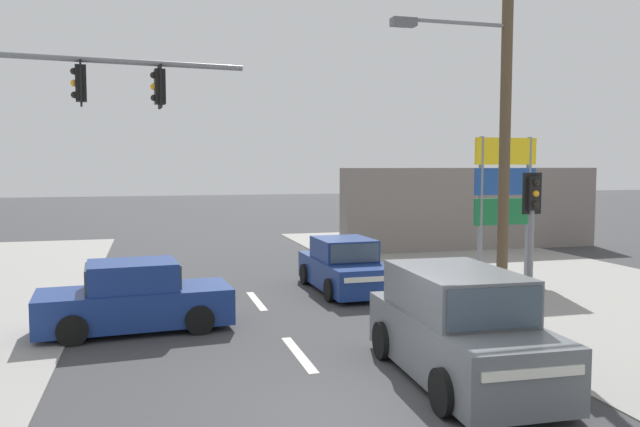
{
  "coord_description": "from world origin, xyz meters",
  "views": [
    {
      "loc": [
        -2.78,
        -8.68,
        3.7
      ],
      "look_at": [
        0.71,
        4.0,
        2.69
      ],
      "focal_mm": 35.0,
      "sensor_mm": 36.0,
      "label": 1
    }
  ],
  "objects_px": {
    "sedan_crossing_left": "(344,267)",
    "utility_pole_midground_right": "(501,102)",
    "pedestal_signal_right_kerb": "(531,229)",
    "shopping_plaza_sign": "(505,188)",
    "sedan_kerbside_parked": "(135,299)",
    "suv_oncoming_near": "(459,329)",
    "traffic_signal_mast": "(37,142)"
  },
  "relations": [
    {
      "from": "pedestal_signal_right_kerb",
      "to": "suv_oncoming_near",
      "type": "relative_size",
      "value": 0.77
    },
    {
      "from": "utility_pole_midground_right",
      "to": "shopping_plaza_sign",
      "type": "height_order",
      "value": "utility_pole_midground_right"
    },
    {
      "from": "sedan_crossing_left",
      "to": "utility_pole_midground_right",
      "type": "bearing_deg",
      "value": -60.23
    },
    {
      "from": "utility_pole_midground_right",
      "to": "pedestal_signal_right_kerb",
      "type": "height_order",
      "value": "utility_pole_midground_right"
    },
    {
      "from": "utility_pole_midground_right",
      "to": "sedan_crossing_left",
      "type": "xyz_separation_m",
      "value": [
        -2.46,
        4.3,
        -4.48
      ]
    },
    {
      "from": "pedestal_signal_right_kerb",
      "to": "sedan_crossing_left",
      "type": "relative_size",
      "value": 0.83
    },
    {
      "from": "shopping_plaza_sign",
      "to": "pedestal_signal_right_kerb",
      "type": "bearing_deg",
      "value": -117.72
    },
    {
      "from": "utility_pole_midground_right",
      "to": "shopping_plaza_sign",
      "type": "bearing_deg",
      "value": 56.5
    },
    {
      "from": "utility_pole_midground_right",
      "to": "suv_oncoming_near",
      "type": "bearing_deg",
      "value": -129.16
    },
    {
      "from": "shopping_plaza_sign",
      "to": "sedan_crossing_left",
      "type": "xyz_separation_m",
      "value": [
        -5.33,
        -0.02,
        -2.28
      ]
    },
    {
      "from": "pedestal_signal_right_kerb",
      "to": "sedan_kerbside_parked",
      "type": "distance_m",
      "value": 8.71
    },
    {
      "from": "traffic_signal_mast",
      "to": "sedan_crossing_left",
      "type": "height_order",
      "value": "traffic_signal_mast"
    },
    {
      "from": "shopping_plaza_sign",
      "to": "sedan_crossing_left",
      "type": "height_order",
      "value": "shopping_plaza_sign"
    },
    {
      "from": "utility_pole_midground_right",
      "to": "sedan_crossing_left",
      "type": "relative_size",
      "value": 2.26
    },
    {
      "from": "pedestal_signal_right_kerb",
      "to": "shopping_plaza_sign",
      "type": "height_order",
      "value": "shopping_plaza_sign"
    },
    {
      "from": "utility_pole_midground_right",
      "to": "pedestal_signal_right_kerb",
      "type": "relative_size",
      "value": 2.71
    },
    {
      "from": "sedan_crossing_left",
      "to": "traffic_signal_mast",
      "type": "bearing_deg",
      "value": -147.54
    },
    {
      "from": "sedan_crossing_left",
      "to": "sedan_kerbside_parked",
      "type": "bearing_deg",
      "value": -153.12
    },
    {
      "from": "pedestal_signal_right_kerb",
      "to": "shopping_plaza_sign",
      "type": "xyz_separation_m",
      "value": [
        3.37,
        6.42,
        0.57
      ]
    },
    {
      "from": "shopping_plaza_sign",
      "to": "sedan_kerbside_parked",
      "type": "relative_size",
      "value": 1.06
    },
    {
      "from": "utility_pole_midground_right",
      "to": "pedestal_signal_right_kerb",
      "type": "bearing_deg",
      "value": -103.68
    },
    {
      "from": "suv_oncoming_near",
      "to": "pedestal_signal_right_kerb",
      "type": "bearing_deg",
      "value": 31.0
    },
    {
      "from": "sedan_crossing_left",
      "to": "suv_oncoming_near",
      "type": "bearing_deg",
      "value": -92.83
    },
    {
      "from": "pedestal_signal_right_kerb",
      "to": "shopping_plaza_sign",
      "type": "relative_size",
      "value": 0.77
    },
    {
      "from": "utility_pole_midground_right",
      "to": "sedan_kerbside_parked",
      "type": "relative_size",
      "value": 2.22
    },
    {
      "from": "traffic_signal_mast",
      "to": "suv_oncoming_near",
      "type": "height_order",
      "value": "traffic_signal_mast"
    },
    {
      "from": "shopping_plaza_sign",
      "to": "suv_oncoming_near",
      "type": "distance_m",
      "value": 9.91
    },
    {
      "from": "utility_pole_midground_right",
      "to": "sedan_kerbside_parked",
      "type": "distance_m",
      "value": 9.55
    },
    {
      "from": "suv_oncoming_near",
      "to": "sedan_crossing_left",
      "type": "height_order",
      "value": "suv_oncoming_near"
    },
    {
      "from": "traffic_signal_mast",
      "to": "suv_oncoming_near",
      "type": "bearing_deg",
      "value": -23.08
    },
    {
      "from": "shopping_plaza_sign",
      "to": "sedan_crossing_left",
      "type": "bearing_deg",
      "value": -179.75
    },
    {
      "from": "traffic_signal_mast",
      "to": "pedestal_signal_right_kerb",
      "type": "distance_m",
      "value": 9.74
    }
  ]
}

